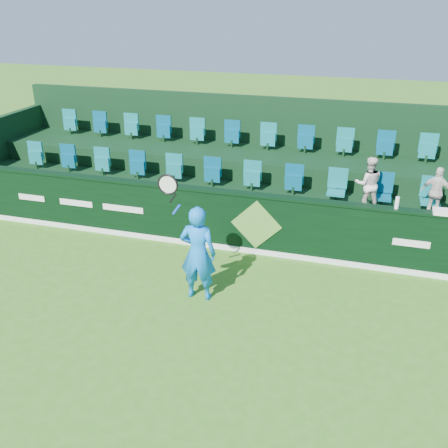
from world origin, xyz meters
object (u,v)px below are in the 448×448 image
(tennis_player, at_px, (198,253))
(spectator_left, at_px, (368,184))
(spectator_middle, at_px, (437,193))
(drinks_bottle, at_px, (397,203))
(towel, at_px, (445,212))

(tennis_player, xyz_separation_m, spectator_left, (2.82, 3.15, 0.48))
(spectator_middle, relative_size, drinks_bottle, 4.54)
(spectator_left, distance_m, spectator_middle, 1.39)
(drinks_bottle, bearing_deg, tennis_player, -148.95)
(tennis_player, relative_size, spectator_middle, 2.23)
(tennis_player, distance_m, spectator_middle, 5.27)
(spectator_left, distance_m, drinks_bottle, 1.25)
(spectator_middle, height_order, drinks_bottle, spectator_middle)
(spectator_middle, distance_m, towel, 1.12)
(spectator_left, relative_size, spectator_middle, 1.09)
(spectator_left, height_order, drinks_bottle, spectator_left)
(spectator_left, xyz_separation_m, towel, (1.44, -1.12, -0.02))
(towel, height_order, drinks_bottle, drinks_bottle)
(spectator_left, relative_size, towel, 2.73)
(towel, bearing_deg, drinks_bottle, 180.00)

